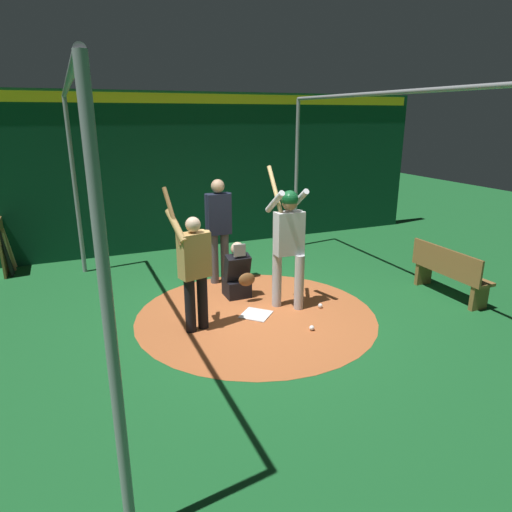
# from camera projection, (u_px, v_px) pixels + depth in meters

# --- Properties ---
(ground_plane) EXTENTS (27.85, 27.85, 0.00)m
(ground_plane) POSITION_uv_depth(u_px,v_px,m) (256.00, 315.00, 6.91)
(ground_plane) COLOR #195B28
(dirt_circle) EXTENTS (3.65, 3.65, 0.01)m
(dirt_circle) POSITION_uv_depth(u_px,v_px,m) (256.00, 315.00, 6.91)
(dirt_circle) COLOR #B76033
(dirt_circle) RESTS_ON ground
(home_plate) EXTENTS (0.59, 0.59, 0.01)m
(home_plate) POSITION_uv_depth(u_px,v_px,m) (256.00, 314.00, 6.91)
(home_plate) COLOR white
(home_plate) RESTS_ON dirt_circle
(batter) EXTENTS (0.68, 0.49, 2.19)m
(batter) POSITION_uv_depth(u_px,v_px,m) (288.00, 237.00, 6.87)
(batter) COLOR #B3B3B7
(batter) RESTS_ON ground
(catcher) EXTENTS (0.58, 0.40, 0.96)m
(catcher) POSITION_uv_depth(u_px,v_px,m) (238.00, 276.00, 7.50)
(catcher) COLOR black
(catcher) RESTS_ON ground
(umpire) EXTENTS (0.24, 0.49, 1.88)m
(umpire) POSITION_uv_depth(u_px,v_px,m) (219.00, 225.00, 7.97)
(umpire) COLOR #4C4C51
(umpire) RESTS_ON ground
(visitor) EXTENTS (0.54, 0.57, 2.02)m
(visitor) POSITION_uv_depth(u_px,v_px,m) (194.00, 266.00, 6.18)
(visitor) COLOR black
(visitor) RESTS_ON ground
(back_wall) EXTENTS (0.23, 11.85, 3.41)m
(back_wall) POSITION_uv_depth(u_px,v_px,m) (184.00, 172.00, 10.01)
(back_wall) COLOR #0C3D26
(back_wall) RESTS_ON ground
(cage_frame) EXTENTS (6.40, 4.69, 3.29)m
(cage_frame) POSITION_uv_depth(u_px,v_px,m) (256.00, 161.00, 6.22)
(cage_frame) COLOR gray
(cage_frame) RESTS_ON ground
(bat_rack) EXTENTS (1.18, 0.20, 1.05)m
(bat_rack) POSITION_uv_depth(u_px,v_px,m) (6.00, 246.00, 8.80)
(bat_rack) COLOR olive
(bat_rack) RESTS_ON ground
(bench) EXTENTS (1.46, 0.36, 0.85)m
(bench) POSITION_uv_depth(u_px,v_px,m) (449.00, 272.00, 7.51)
(bench) COLOR olive
(bench) RESTS_ON ground
(baseball_0) EXTENTS (0.07, 0.07, 0.07)m
(baseball_0) POSITION_uv_depth(u_px,v_px,m) (274.00, 280.00, 8.27)
(baseball_0) COLOR white
(baseball_0) RESTS_ON dirt_circle
(baseball_1) EXTENTS (0.07, 0.07, 0.07)m
(baseball_1) POSITION_uv_depth(u_px,v_px,m) (312.00, 328.00, 6.40)
(baseball_1) COLOR white
(baseball_1) RESTS_ON dirt_circle
(baseball_2) EXTENTS (0.07, 0.07, 0.07)m
(baseball_2) POSITION_uv_depth(u_px,v_px,m) (320.00, 306.00, 7.15)
(baseball_2) COLOR white
(baseball_2) RESTS_ON dirt_circle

